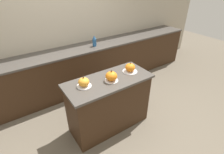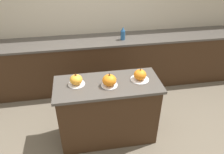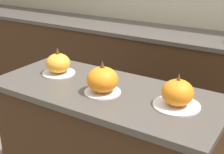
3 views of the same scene
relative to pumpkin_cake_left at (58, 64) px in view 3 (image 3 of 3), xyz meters
name	(u,v)px [view 3 (image 3 of 3)]	position (x,y,z in m)	size (l,w,h in m)	color
back_counter	(182,84)	(0.37, 1.25, -0.49)	(6.00, 0.60, 0.93)	#382314
pumpkin_cake_left	(58,64)	(0.00, 0.00, 0.00)	(0.20, 0.20, 0.17)	silver
pumpkin_cake_center	(102,80)	(0.39, -0.09, 0.01)	(0.20, 0.20, 0.18)	silver
pumpkin_cake_right	(177,94)	(0.79, -0.03, 0.00)	(0.23, 0.23, 0.17)	silver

